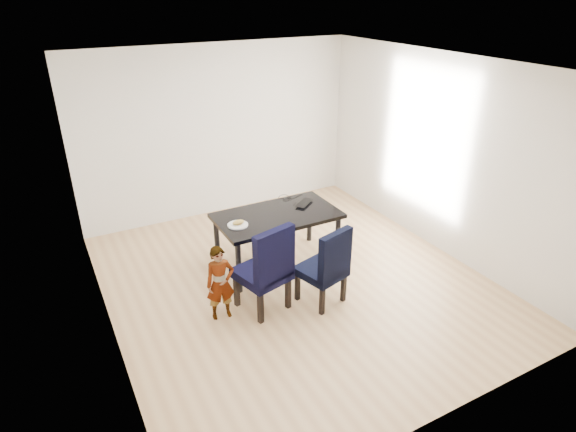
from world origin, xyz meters
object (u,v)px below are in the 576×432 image
laptop (301,203)px  dining_table (277,239)px  chair_left (262,266)px  child (220,283)px  chair_right (321,265)px  plate (238,225)px

laptop → dining_table: bearing=-18.9°
chair_left → child: 0.50m
dining_table → laptop: size_ratio=4.83×
dining_table → chair_right: 1.01m
child → plate: 0.89m
dining_table → chair_right: chair_right is taller
chair_left → laptop: bearing=27.3°
child → chair_right: bearing=-7.1°
dining_table → laptop: laptop is taller
plate → dining_table: bearing=5.7°
dining_table → plate: bearing=-174.3°
chair_right → laptop: bearing=56.3°
dining_table → child: (-1.09, -0.73, 0.07)m
child → laptop: (1.53, 0.87, 0.31)m
child → plate: bearing=58.8°
child → chair_left: bearing=-0.1°
chair_left → plate: (0.02, 0.72, 0.21)m
child → laptop: size_ratio=2.72×
chair_right → chair_left: bearing=146.3°
chair_left → plate: size_ratio=4.24×
chair_right → plate: 1.17m
dining_table → laptop: (0.44, 0.14, 0.39)m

